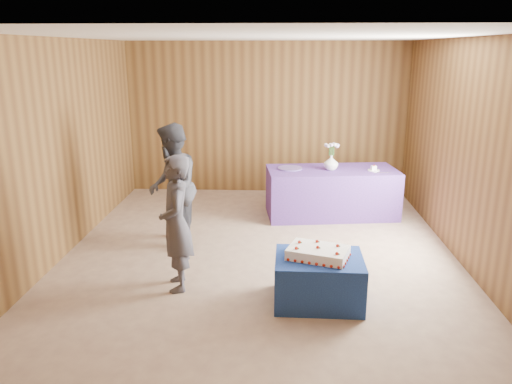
# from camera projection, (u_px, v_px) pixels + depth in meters

# --- Properties ---
(ground) EXTENTS (6.00, 6.00, 0.00)m
(ground) POSITION_uv_depth(u_px,v_px,m) (260.00, 253.00, 6.48)
(ground) COLOR tan
(ground) RESTS_ON ground
(room_shell) EXTENTS (5.04, 6.04, 2.72)m
(room_shell) POSITION_uv_depth(u_px,v_px,m) (260.00, 114.00, 5.98)
(room_shell) COLOR brown
(room_shell) RESTS_ON ground
(cake_table) EXTENTS (0.91, 0.72, 0.50)m
(cake_table) POSITION_uv_depth(u_px,v_px,m) (319.00, 280.00, 5.18)
(cake_table) COLOR #1B3D98
(cake_table) RESTS_ON ground
(serving_table) EXTENTS (2.09, 1.13, 0.75)m
(serving_table) POSITION_uv_depth(u_px,v_px,m) (331.00, 192.00, 7.88)
(serving_table) COLOR #683797
(serving_table) RESTS_ON ground
(sheet_cake) EXTENTS (0.72, 0.59, 0.14)m
(sheet_cake) POSITION_uv_depth(u_px,v_px,m) (318.00, 253.00, 5.10)
(sheet_cake) COLOR white
(sheet_cake) RESTS_ON cake_table
(vase) EXTENTS (0.24, 0.24, 0.23)m
(vase) POSITION_uv_depth(u_px,v_px,m) (331.00, 163.00, 7.71)
(vase) COLOR silver
(vase) RESTS_ON serving_table
(flower_spray) EXTENTS (0.23, 0.23, 0.18)m
(flower_spray) POSITION_uv_depth(u_px,v_px,m) (332.00, 146.00, 7.64)
(flower_spray) COLOR #2C5D25
(flower_spray) RESTS_ON vase
(platter) EXTENTS (0.39, 0.39, 0.02)m
(platter) POSITION_uv_depth(u_px,v_px,m) (290.00, 168.00, 7.80)
(platter) COLOR #644E9C
(platter) RESTS_ON serving_table
(plate) EXTENTS (0.18, 0.18, 0.01)m
(plate) POSITION_uv_depth(u_px,v_px,m) (374.00, 170.00, 7.69)
(plate) COLOR white
(plate) RESTS_ON serving_table
(cake_slice) EXTENTS (0.09, 0.08, 0.09)m
(cake_slice) POSITION_uv_depth(u_px,v_px,m) (374.00, 168.00, 7.68)
(cake_slice) COLOR white
(cake_slice) RESTS_ON plate
(knife) EXTENTS (0.26, 0.06, 0.00)m
(knife) POSITION_uv_depth(u_px,v_px,m) (382.00, 172.00, 7.57)
(knife) COLOR #B7B6BB
(knife) RESTS_ON serving_table
(guest_left) EXTENTS (0.48, 0.62, 1.50)m
(guest_left) POSITION_uv_depth(u_px,v_px,m) (176.00, 224.00, 5.36)
(guest_left) COLOR #3C3B46
(guest_left) RESTS_ON ground
(guest_right) EXTENTS (0.78, 0.91, 1.65)m
(guest_right) POSITION_uv_depth(u_px,v_px,m) (173.00, 187.00, 6.51)
(guest_right) COLOR #33343D
(guest_right) RESTS_ON ground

